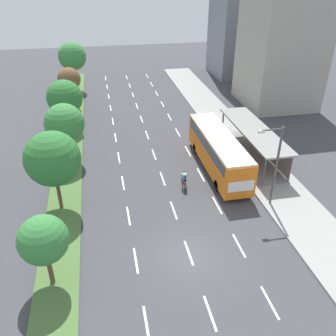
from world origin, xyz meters
TOP-DOWN VIEW (x-y plane):
  - ground_plane at (0.00, 0.00)m, footprint 140.00×140.00m
  - median_strip at (-8.30, 20.00)m, footprint 2.60×52.00m
  - sidewalk_right at (9.25, 20.00)m, footprint 4.50×52.00m
  - lane_divider_left at (-3.50, 19.21)m, footprint 0.14×49.41m
  - lane_divider_center at (0.00, 19.21)m, footprint 0.14×49.41m
  - lane_divider_right at (3.50, 19.21)m, footprint 0.14×49.41m
  - bus_shelter at (9.53, 12.08)m, footprint 2.90×11.42m
  - bus at (5.25, 10.51)m, footprint 2.54×11.29m
  - cyclist at (1.52, 8.01)m, footprint 0.46×1.82m
  - median_tree_nearest at (-8.54, -0.53)m, footprint 2.82×2.82m
  - median_tree_second at (-8.49, 7.04)m, footprint 4.06×4.06m
  - median_tree_third at (-8.14, 14.60)m, footprint 3.62×3.62m
  - median_tree_fourth at (-8.52, 22.17)m, footprint 3.86×3.86m
  - median_tree_fifth at (-8.37, 29.74)m, footprint 2.90×2.90m
  - median_tree_farthest at (-8.10, 37.30)m, footprint 3.99×3.99m
  - streetlight at (7.42, 4.34)m, footprint 1.91×0.24m
  - building_near_right at (18.38, 26.14)m, footprint 8.55×9.37m

SIDE VIEW (x-z plane):
  - ground_plane at x=0.00m, z-range 0.00..0.00m
  - lane_divider_left at x=-3.50m, z-range 0.00..0.01m
  - lane_divider_center at x=0.00m, z-range 0.00..0.01m
  - lane_divider_right at x=3.50m, z-range 0.00..0.01m
  - median_strip at x=-8.30m, z-range 0.00..0.12m
  - sidewalk_right at x=9.25m, z-range 0.00..0.15m
  - cyclist at x=1.52m, z-range -0.06..1.65m
  - bus_shelter at x=9.53m, z-range 0.44..3.30m
  - bus at x=5.25m, z-range 0.38..3.75m
  - median_tree_nearest at x=-8.54m, z-range 1.03..5.70m
  - median_tree_fifth at x=-8.37m, z-range 1.23..6.37m
  - median_tree_fourth at x=-8.52m, z-range 1.02..6.71m
  - streetlight at x=7.42m, z-range 0.64..7.14m
  - median_tree_third at x=-8.14m, z-range 1.13..6.78m
  - median_tree_second at x=-8.49m, z-range 1.23..7.53m
  - median_tree_farthest at x=-8.10m, z-range 1.53..8.37m
  - building_near_right at x=18.38m, z-range 0.00..16.61m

